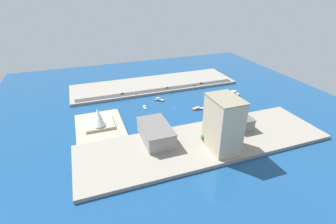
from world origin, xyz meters
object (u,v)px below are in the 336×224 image
(sedan_silver, at_px, (194,85))
(tugboat_red, at_px, (198,109))
(hatchback_blue, at_px, (167,88))
(office_block_beige, at_px, (223,124))
(van_white, at_px, (136,93))
(opera_landmark, at_px, (99,120))
(patrol_launch_navy, at_px, (159,100))
(suv_black, at_px, (201,83))
(pickup_red, at_px, (122,93))
(sailboat_small_white, at_px, (145,107))
(warehouse_low_gray, at_px, (236,118))
(ferry_yellow_fast, at_px, (231,95))
(carpark_squat_concrete, at_px, (156,133))
(traffic_light_waterfront, at_px, (174,87))

(sedan_silver, bearing_deg, tugboat_red, 158.78)
(hatchback_blue, bearing_deg, office_block_beige, 178.66)
(van_white, xyz_separation_m, opera_landmark, (-66.16, 55.74, 4.48))
(sedan_silver, relative_size, van_white, 1.02)
(patrol_launch_navy, xyz_separation_m, suv_black, (29.42, -76.21, 2.98))
(pickup_red, xyz_separation_m, van_white, (-5.89, -17.31, -0.07))
(van_white, bearing_deg, pickup_red, 71.22)
(pickup_red, bearing_deg, hatchback_blue, -90.53)
(patrol_launch_navy, height_order, van_white, van_white)
(office_block_beige, xyz_separation_m, hatchback_blue, (153.37, -3.59, -23.83))
(hatchback_blue, relative_size, van_white, 1.04)
(patrol_launch_navy, height_order, sailboat_small_white, sailboat_small_white)
(hatchback_blue, bearing_deg, opera_landmark, 124.92)
(hatchback_blue, bearing_deg, warehouse_low_gray, -164.24)
(ferry_yellow_fast, xyz_separation_m, van_white, (46.86, 120.11, 1.44))
(carpark_squat_concrete, relative_size, opera_landmark, 1.51)
(sedan_silver, relative_size, traffic_light_waterfront, 0.78)
(sailboat_small_white, bearing_deg, ferry_yellow_fast, -94.18)
(office_block_beige, bearing_deg, opera_landmark, 50.33)
(van_white, bearing_deg, traffic_light_waterfront, -93.75)
(office_block_beige, height_order, opera_landmark, office_block_beige)
(sailboat_small_white, bearing_deg, tugboat_red, -114.38)
(warehouse_low_gray, bearing_deg, traffic_light_waterfront, 13.52)
(patrol_launch_navy, relative_size, warehouse_low_gray, 0.29)
(warehouse_low_gray, bearing_deg, hatchback_blue, 15.76)
(tugboat_red, xyz_separation_m, suv_black, (70.49, -39.71, 3.08))
(patrol_launch_navy, xyz_separation_m, hatchback_blue, (29.58, -21.48, 2.93))
(pickup_red, distance_m, traffic_light_waterfront, 71.75)
(patrol_launch_navy, bearing_deg, carpark_squat_concrete, 159.85)
(ferry_yellow_fast, relative_size, van_white, 5.98)
(sailboat_small_white, relative_size, opera_landmark, 0.33)
(warehouse_low_gray, height_order, office_block_beige, office_block_beige)
(suv_black, bearing_deg, pickup_red, 89.64)
(sedan_silver, relative_size, suv_black, 1.07)
(office_block_beige, bearing_deg, van_white, 16.20)
(pickup_red, relative_size, traffic_light_waterfront, 0.77)
(office_block_beige, relative_size, pickup_red, 9.80)
(office_block_beige, bearing_deg, sailboat_small_white, 20.61)
(patrol_launch_navy, distance_m, van_white, 35.06)
(office_block_beige, distance_m, hatchback_blue, 155.25)
(sedan_silver, bearing_deg, opera_landmark, 115.22)
(warehouse_low_gray, bearing_deg, opera_landmark, 70.31)
(tugboat_red, bearing_deg, office_block_beige, 167.33)
(hatchback_blue, xyz_separation_m, pickup_red, (0.59, 63.92, 0.06))
(patrol_launch_navy, xyz_separation_m, pickup_red, (30.17, 42.44, 2.98))
(pickup_red, bearing_deg, suv_black, -90.36)
(van_white, height_order, traffic_light_waterfront, traffic_light_waterfront)
(carpark_squat_concrete, bearing_deg, pickup_red, 4.30)
(sailboat_small_white, distance_m, warehouse_low_gray, 110.33)
(hatchback_blue, bearing_deg, pickup_red, 89.47)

